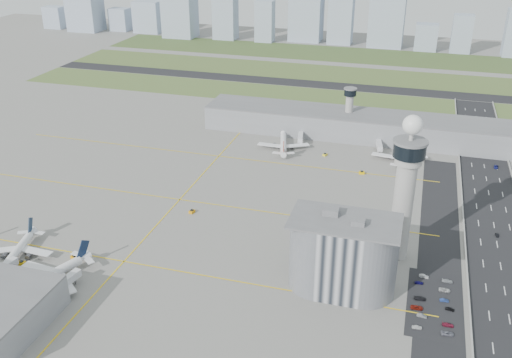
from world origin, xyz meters
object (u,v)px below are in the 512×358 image
(car_lot_3, at_px, (420,298))
(car_lot_4, at_px, (419,283))
(tug_1, at_px, (22,263))
(airplane_far_a, at_px, (283,140))
(tug_3, at_px, (192,211))
(jet_bridge_far_1, at_px, (378,143))
(car_hw_4, at_px, (468,131))
(control_tower, at_px, (405,183))
(jet_bridge_far_0, at_px, (301,135))
(tug_5, at_px, (362,172))
(airplane_far_b, at_px, (400,151))
(jet_bridge_near_2, at_px, (54,293))
(tug_4, at_px, (325,154))
(car_lot_10, at_px, (445,290))
(airplane_near_c, at_px, (47,271))
(airplane_near_b, at_px, (16,247))
(car_lot_8, at_px, (450,309))
(car_lot_5, at_px, (424,276))
(car_lot_0, at_px, (417,327))
(car_lot_1, at_px, (422,316))
(admin_building, at_px, (343,255))
(car_hw_1, at_px, (497,235))
(secondary_tower, at_px, (349,107))
(car_lot_7, at_px, (448,325))
(car_lot_2, at_px, (417,307))
(car_lot_11, at_px, (447,281))
(car_lot_6, at_px, (447,334))
(car_hw_2, at_px, (496,167))
(car_lot_9, at_px, (444,300))

(car_lot_3, distance_m, car_lot_4, 10.67)
(tug_1, xyz_separation_m, car_lot_4, (162.70, 33.74, -0.31))
(airplane_far_a, bearing_deg, tug_3, 152.28)
(jet_bridge_far_1, height_order, car_hw_4, jet_bridge_far_1)
(control_tower, height_order, jet_bridge_far_0, control_tower)
(tug_5, bearing_deg, airplane_far_b, -45.72)
(jet_bridge_near_2, relative_size, tug_4, 4.98)
(tug_1, relative_size, car_lot_10, 0.68)
(airplane_near_c, bearing_deg, tug_1, -90.48)
(airplane_near_b, height_order, jet_bridge_far_1, airplane_near_b)
(airplane_near_b, height_order, car_lot_8, airplane_near_b)
(car_lot_3, relative_size, car_lot_5, 1.21)
(airplane_far_b, distance_m, car_lot_0, 156.29)
(tug_4, height_order, car_lot_1, tug_4)
(admin_building, distance_m, airplane_near_b, 139.40)
(jet_bridge_far_0, xyz_separation_m, car_hw_1, (113.46, -94.24, -2.31))
(secondary_tower, xyz_separation_m, airplane_near_c, (-91.53, -202.35, -13.22))
(admin_building, xyz_separation_m, tug_3, (-80.42, 40.63, -14.43))
(car_lot_7, bearing_deg, car_lot_2, 55.56)
(car_lot_11, relative_size, car_hw_4, 1.32)
(jet_bridge_far_1, height_order, tug_5, jet_bridge_far_1)
(car_lot_1, height_order, car_lot_8, car_lot_1)
(tug_1, xyz_separation_m, tug_4, (102.80, 153.61, -0.07))
(jet_bridge_far_1, xyz_separation_m, car_lot_5, (31.91, -137.63, -2.23))
(admin_building, height_order, tug_4, admin_building)
(tug_3, distance_m, car_lot_3, 118.24)
(car_lot_2, height_order, car_lot_6, car_lot_2)
(tug_1, bearing_deg, control_tower, 98.54)
(airplane_far_a, bearing_deg, control_tower, -158.02)
(airplane_far_b, relative_size, car_lot_6, 8.69)
(airplane_far_b, xyz_separation_m, car_hw_2, (55.17, 3.02, -4.84))
(control_tower, distance_m, car_hw_4, 177.53)
(airplane_far_b, bearing_deg, jet_bridge_near_2, 137.77)
(car_hw_1, bearing_deg, car_lot_1, -119.10)
(airplane_near_b, xyz_separation_m, car_lot_5, (169.76, 34.47, -4.50))
(car_lot_3, bearing_deg, tug_4, 19.40)
(car_lot_5, bearing_deg, jet_bridge_far_0, 38.21)
(admin_building, bearing_deg, jet_bridge_far_0, 107.99)
(jet_bridge_far_0, bearing_deg, jet_bridge_near_2, -25.91)
(tug_3, height_order, car_lot_3, tug_3)
(car_lot_1, bearing_deg, car_hw_4, 0.72)
(airplane_near_c, distance_m, car_hw_1, 198.66)
(jet_bridge_near_2, bearing_deg, car_hw_2, -34.00)
(control_tower, xyz_separation_m, car_hw_2, (49.31, 111.50, -34.38))
(car_lot_4, distance_m, car_hw_4, 190.84)
(tug_3, bearing_deg, car_lot_3, 174.88)
(car_lot_3, distance_m, car_hw_2, 145.99)
(jet_bridge_far_1, relative_size, car_lot_5, 3.73)
(tug_3, relative_size, car_lot_1, 0.80)
(car_lot_8, relative_size, car_lot_9, 0.99)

